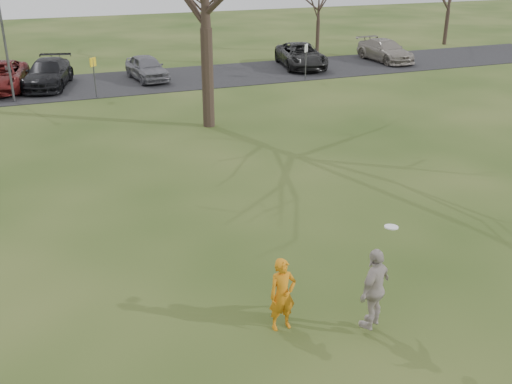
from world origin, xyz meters
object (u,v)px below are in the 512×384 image
(car_6, at_px, (301,55))
(lamp_post, at_px, (1,21))
(car_3, at_px, (48,74))
(car_4, at_px, (147,68))
(player_defender, at_px, (282,295))
(car_2, at_px, (0,76))
(car_7, at_px, (385,50))
(catching_play, at_px, (375,288))

(car_6, height_order, lamp_post, lamp_post)
(car_3, relative_size, car_4, 1.24)
(player_defender, xyz_separation_m, car_6, (12.15, 25.15, -0.02))
(car_2, relative_size, car_6, 1.00)
(car_7, bearing_deg, catching_play, -125.48)
(car_2, xyz_separation_m, lamp_post, (0.61, -3.00, 3.18))
(player_defender, xyz_separation_m, lamp_post, (-5.17, 22.18, 3.17))
(car_2, bearing_deg, player_defender, -68.63)
(car_6, height_order, car_7, car_6)
(car_7, bearing_deg, lamp_post, -175.72)
(car_2, height_order, car_7, car_2)
(car_3, bearing_deg, player_defender, -67.94)
(car_3, bearing_deg, catching_play, -64.54)
(player_defender, xyz_separation_m, catching_play, (1.67, -0.79, 0.24))
(player_defender, distance_m, catching_play, 1.87)
(player_defender, bearing_deg, car_6, 63.18)
(car_2, relative_size, car_4, 1.30)
(car_6, bearing_deg, car_4, -168.19)
(catching_play, bearing_deg, car_2, 106.02)
(car_2, xyz_separation_m, catching_play, (7.46, -25.97, 0.26))
(car_7, distance_m, catching_play, 30.73)
(player_defender, xyz_separation_m, car_4, (2.15, 24.91, -0.06))
(car_6, height_order, catching_play, catching_play)
(car_3, relative_size, car_6, 0.95)
(car_3, bearing_deg, car_7, 14.58)
(player_defender, distance_m, car_6, 27.93)
(car_2, height_order, catching_play, catching_play)
(car_6, bearing_deg, car_2, -169.65)
(car_3, bearing_deg, car_2, -169.73)
(player_defender, xyz_separation_m, car_2, (-5.78, 25.18, -0.02))
(player_defender, height_order, car_3, player_defender)
(car_4, height_order, car_6, car_6)
(player_defender, bearing_deg, car_2, 101.90)
(car_3, relative_size, catching_play, 2.24)
(car_2, distance_m, catching_play, 27.02)
(car_4, distance_m, car_7, 16.20)
(player_defender, bearing_deg, catching_play, -26.23)
(player_defender, distance_m, car_4, 25.01)
(car_3, bearing_deg, car_6, 15.07)
(car_2, distance_m, lamp_post, 4.42)
(car_7, bearing_deg, player_defender, -128.87)
(car_7, xyz_separation_m, lamp_post, (-23.52, -2.84, 3.22))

